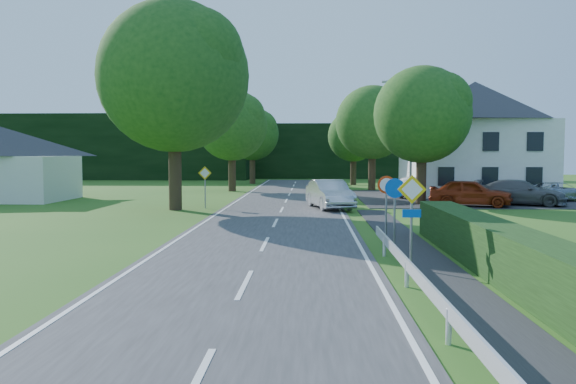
{
  "coord_description": "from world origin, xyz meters",
  "views": [
    {
      "loc": [
        1.54,
        -7.19,
        3.15
      ],
      "look_at": [
        0.64,
        16.21,
        1.56
      ],
      "focal_mm": 35.0,
      "sensor_mm": 36.0,
      "label": 1
    }
  ],
  "objects_px": {
    "motorcycle": "(313,192)",
    "parked_car_silver_a": "(423,187)",
    "streetlight": "(409,134)",
    "parked_car_grey": "(520,192)",
    "moving_car": "(330,194)",
    "parasol": "(424,182)",
    "parked_car_red": "(470,193)",
    "parked_car_silver_b": "(558,191)"
  },
  "relations": [
    {
      "from": "motorcycle",
      "to": "parked_car_silver_a",
      "type": "bearing_deg",
      "value": 10.15
    },
    {
      "from": "streetlight",
      "to": "parked_car_grey",
      "type": "height_order",
      "value": "streetlight"
    },
    {
      "from": "moving_car",
      "to": "parasol",
      "type": "xyz_separation_m",
      "value": [
        7.35,
        9.97,
        0.24
      ]
    },
    {
      "from": "parked_car_red",
      "to": "parked_car_grey",
      "type": "xyz_separation_m",
      "value": [
        3.32,
        1.01,
        -0.05
      ]
    },
    {
      "from": "parked_car_silver_b",
      "to": "parasol",
      "type": "distance_m",
      "value": 9.02
    },
    {
      "from": "motorcycle",
      "to": "parasol",
      "type": "bearing_deg",
      "value": 20.93
    },
    {
      "from": "parked_car_silver_a",
      "to": "parked_car_grey",
      "type": "xyz_separation_m",
      "value": [
        4.81,
        -5.38,
        0.02
      ]
    },
    {
      "from": "parked_car_red",
      "to": "parasol",
      "type": "relative_size",
      "value": 2.02
    },
    {
      "from": "parked_car_silver_a",
      "to": "parked_car_silver_b",
      "type": "distance_m",
      "value": 8.7
    },
    {
      "from": "streetlight",
      "to": "motorcycle",
      "type": "bearing_deg",
      "value": 171.54
    },
    {
      "from": "moving_car",
      "to": "parasol",
      "type": "distance_m",
      "value": 12.39
    },
    {
      "from": "parked_car_red",
      "to": "motorcycle",
      "type": "bearing_deg",
      "value": 81.76
    },
    {
      "from": "moving_car",
      "to": "parked_car_silver_b",
      "type": "relative_size",
      "value": 1.1
    },
    {
      "from": "parked_car_red",
      "to": "parked_car_silver_a",
      "type": "relative_size",
      "value": 1.05
    },
    {
      "from": "parked_car_silver_a",
      "to": "parked_car_silver_b",
      "type": "relative_size",
      "value": 1.0
    },
    {
      "from": "streetlight",
      "to": "parked_car_grey",
      "type": "distance_m",
      "value": 7.76
    },
    {
      "from": "parked_car_silver_a",
      "to": "parked_car_silver_b",
      "type": "height_order",
      "value": "parked_car_silver_a"
    },
    {
      "from": "moving_car",
      "to": "parasol",
      "type": "bearing_deg",
      "value": 40.34
    },
    {
      "from": "streetlight",
      "to": "parked_car_silver_a",
      "type": "height_order",
      "value": "streetlight"
    },
    {
      "from": "streetlight",
      "to": "parked_car_silver_b",
      "type": "relative_size",
      "value": 1.77
    },
    {
      "from": "motorcycle",
      "to": "parked_car_red",
      "type": "relative_size",
      "value": 0.44
    },
    {
      "from": "parked_car_silver_b",
      "to": "parasol",
      "type": "relative_size",
      "value": 1.92
    },
    {
      "from": "moving_car",
      "to": "parked_car_silver_a",
      "type": "relative_size",
      "value": 1.09
    },
    {
      "from": "motorcycle",
      "to": "parked_car_silver_b",
      "type": "height_order",
      "value": "parked_car_silver_b"
    },
    {
      "from": "motorcycle",
      "to": "parked_car_grey",
      "type": "bearing_deg",
      "value": -19.05
    },
    {
      "from": "moving_car",
      "to": "parked_car_red",
      "type": "xyz_separation_m",
      "value": [
        8.42,
        1.72,
        -0.01
      ]
    },
    {
      "from": "moving_car",
      "to": "streetlight",
      "type": "bearing_deg",
      "value": 30.92
    },
    {
      "from": "moving_car",
      "to": "parasol",
      "type": "height_order",
      "value": "parasol"
    },
    {
      "from": "streetlight",
      "to": "moving_car",
      "type": "distance_m",
      "value": 8.3
    },
    {
      "from": "parked_car_red",
      "to": "parked_car_silver_a",
      "type": "bearing_deg",
      "value": 30.29
    },
    {
      "from": "parked_car_grey",
      "to": "parked_car_silver_b",
      "type": "height_order",
      "value": "parked_car_grey"
    },
    {
      "from": "motorcycle",
      "to": "parked_car_grey",
      "type": "distance_m",
      "value": 13.1
    },
    {
      "from": "moving_car",
      "to": "parked_car_grey",
      "type": "xyz_separation_m",
      "value": [
        11.74,
        2.73,
        -0.05
      ]
    },
    {
      "from": "streetlight",
      "to": "parasol",
      "type": "bearing_deg",
      "value": 67.36
    },
    {
      "from": "parasol",
      "to": "moving_car",
      "type": "bearing_deg",
      "value": -126.39
    },
    {
      "from": "streetlight",
      "to": "parked_car_silver_b",
      "type": "height_order",
      "value": "streetlight"
    },
    {
      "from": "moving_car",
      "to": "parked_car_grey",
      "type": "relative_size",
      "value": 0.94
    },
    {
      "from": "parked_car_red",
      "to": "parked_car_grey",
      "type": "relative_size",
      "value": 0.9
    },
    {
      "from": "parked_car_grey",
      "to": "parasol",
      "type": "height_order",
      "value": "parasol"
    },
    {
      "from": "streetlight",
      "to": "motorcycle",
      "type": "height_order",
      "value": "streetlight"
    },
    {
      "from": "parked_car_red",
      "to": "parked_car_grey",
      "type": "distance_m",
      "value": 3.47
    },
    {
      "from": "moving_car",
      "to": "parked_car_silver_a",
      "type": "bearing_deg",
      "value": 36.22
    }
  ]
}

